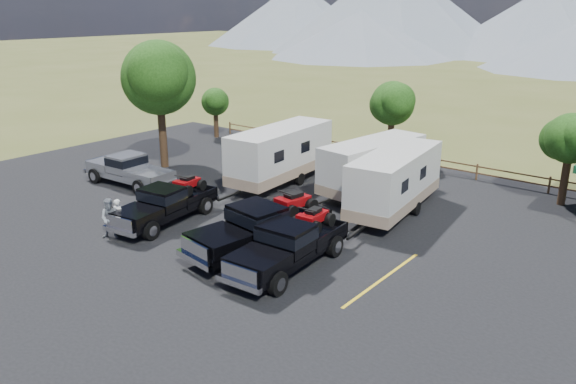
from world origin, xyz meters
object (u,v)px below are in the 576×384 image
Objects in this scene: rig_center at (262,226)px; trailer_left at (281,155)px; tree_big_nw at (159,78)px; rig_left at (166,203)px; rig_right at (290,243)px; trailer_right at (395,182)px; trailer_center at (372,166)px; person_a at (119,216)px; pickup_silver at (129,169)px; person_b at (111,218)px.

rig_center is 9.41m from trailer_left.
tree_big_nw reaches higher than rig_left.
rig_right is at bearing -7.77° from rig_center.
rig_center is 0.75× the size of trailer_left.
rig_center is 7.68m from trailer_right.
trailer_right is at bearing 82.19° from rig_center.
trailer_center is 5.22× the size of person_a.
rig_right is 1.04× the size of pickup_silver.
trailer_right reaches higher than pickup_silver.
trailer_center reaches higher than pickup_silver.
pickup_silver is 3.33× the size of person_b.
tree_big_nw is at bearing 153.79° from rig_right.
trailer_right is 1.47× the size of pickup_silver.
rig_left is 0.87× the size of rig_center.
trailer_center reaches higher than rig_left.
trailer_center is at bearing 53.44° from rig_left.
rig_right is at bearing 75.66° from pickup_silver.
tree_big_nw is at bearing -161.19° from pickup_silver.
person_a is 0.55m from person_b.
tree_big_nw is 1.14× the size of rig_center.
tree_big_nw is 0.93× the size of trailer_center.
trailer_left reaches higher than rig_center.
trailer_center is 4.67× the size of person_b.
person_b is at bearing -50.84° from tree_big_nw.
rig_left is at bearing -117.26° from person_a.
rig_right reaches higher than person_b.
tree_big_nw is 1.30× the size of rig_left.
person_a is at bearing 67.84° from person_b.
person_b is (0.16, -0.51, 0.09)m from person_a.
rig_center is at bearing -4.15° from rig_left.
trailer_left is 5.73× the size of person_a.
rig_left is 0.97× the size of rig_right.
trailer_left is (-7.23, 8.27, 0.69)m from rig_right.
person_a is 0.89× the size of person_b.
trailer_right reaches higher than person_a.
trailer_right is at bearing -7.12° from trailer_left.
trailer_left reaches higher than trailer_right.
trailer_left is 5.12× the size of person_b.
rig_right is 3.45× the size of person_b.
person_b reaches higher than person_a.
trailer_right is (0.21, 7.91, 0.61)m from rig_right.
pickup_silver is 7.73m from person_b.
rig_right is 7.94m from trailer_right.
trailer_center is 1.40× the size of pickup_silver.
rig_left is at bearing 42.71° from person_b.
rig_center is 9.35m from trailer_center.
rig_right is 0.74× the size of trailer_center.
trailer_center is (5.03, 1.61, -0.15)m from trailer_left.
pickup_silver is 7.27m from person_a.
trailer_center is at bearing 99.08° from rig_right.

